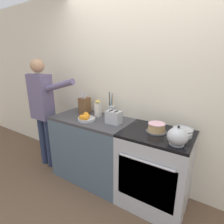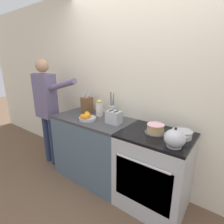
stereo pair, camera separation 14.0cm
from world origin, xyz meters
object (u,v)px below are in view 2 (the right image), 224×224
(knife_block, at_px, (87,105))
(toaster, at_px, (114,117))
(mixing_bowl, at_px, (182,134))
(milk_carton, at_px, (99,108))
(tea_kettle, at_px, (175,138))
(stove_range, at_px, (153,171))
(person_baker, at_px, (47,104))
(fruit_bowl, at_px, (87,117))
(layer_cake, at_px, (155,129))
(utensil_crock, at_px, (112,111))

(knife_block, bearing_deg, toaster, -12.17)
(mixing_bowl, relative_size, milk_carton, 0.85)
(tea_kettle, xyz_separation_m, mixing_bowl, (-0.00, 0.23, -0.04))
(stove_range, xyz_separation_m, person_baker, (-1.73, -0.16, 0.55))
(toaster, bearing_deg, fruit_bowl, -162.14)
(mixing_bowl, distance_m, person_baker, 1.99)
(mixing_bowl, relative_size, toaster, 1.03)
(mixing_bowl, bearing_deg, milk_carton, 177.63)
(layer_cake, distance_m, toaster, 0.54)
(layer_cake, height_order, person_baker, person_baker)
(toaster, bearing_deg, milk_carton, 160.42)
(toaster, height_order, milk_carton, milk_carton)
(layer_cake, height_order, utensil_crock, utensil_crock)
(layer_cake, xyz_separation_m, toaster, (-0.54, -0.02, 0.03))
(stove_range, height_order, knife_block, knife_block)
(mixing_bowl, bearing_deg, person_baker, -173.56)
(person_baker, bearing_deg, fruit_bowl, 1.14)
(utensil_crock, distance_m, milk_carton, 0.18)
(fruit_bowl, xyz_separation_m, person_baker, (-0.82, -0.04, 0.06))
(stove_range, bearing_deg, toaster, -179.66)
(tea_kettle, height_order, mixing_bowl, tea_kettle)
(fruit_bowl, height_order, toaster, toaster)
(utensil_crock, relative_size, toaster, 1.70)
(tea_kettle, relative_size, mixing_bowl, 1.14)
(utensil_crock, bearing_deg, milk_carton, -152.73)
(fruit_bowl, bearing_deg, utensil_crock, 59.68)
(tea_kettle, xyz_separation_m, fruit_bowl, (-1.15, 0.05, -0.04))
(layer_cake, bearing_deg, person_baker, -174.24)
(stove_range, relative_size, milk_carton, 3.77)
(stove_range, height_order, toaster, toaster)
(utensil_crock, bearing_deg, stove_range, -15.24)
(stove_range, distance_m, utensil_crock, 0.93)
(toaster, relative_size, person_baker, 0.12)
(tea_kettle, relative_size, fruit_bowl, 1.05)
(tea_kettle, bearing_deg, toaster, 168.56)
(stove_range, relative_size, person_baker, 0.54)
(knife_block, height_order, milk_carton, knife_block)
(knife_block, xyz_separation_m, person_baker, (-0.60, -0.28, -0.02))
(stove_range, bearing_deg, tea_kettle, -34.28)
(stove_range, height_order, mixing_bowl, mixing_bowl)
(tea_kettle, height_order, toaster, tea_kettle)
(utensil_crock, bearing_deg, mixing_bowl, -7.67)
(knife_block, distance_m, toaster, 0.59)
(milk_carton, distance_m, person_baker, 0.89)
(toaster, distance_m, person_baker, 1.18)
(stove_range, relative_size, fruit_bowl, 4.07)
(toaster, bearing_deg, tea_kettle, -11.44)
(utensil_crock, relative_size, fruit_bowl, 1.52)
(tea_kettle, bearing_deg, milk_carton, 166.11)
(layer_cake, relative_size, knife_block, 0.68)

